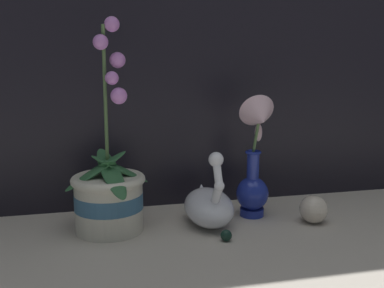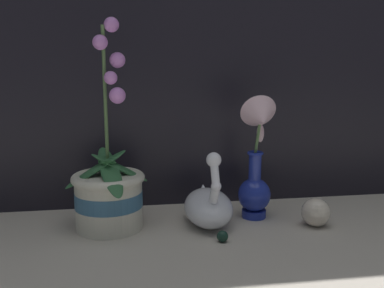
# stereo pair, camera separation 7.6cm
# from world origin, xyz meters

# --- Properties ---
(ground_plane) EXTENTS (2.80, 2.80, 0.00)m
(ground_plane) POSITION_xyz_m (0.00, 0.00, 0.00)
(ground_plane) COLOR #BCB2A3
(orchid_potted_plant) EXTENTS (0.20, 0.22, 0.48)m
(orchid_potted_plant) POSITION_xyz_m (-0.23, 0.15, 0.09)
(orchid_potted_plant) COLOR beige
(orchid_potted_plant) RESTS_ON ground_plane
(swan_figurine) EXTENTS (0.11, 0.20, 0.19)m
(swan_figurine) POSITION_xyz_m (-0.00, 0.13, 0.05)
(swan_figurine) COLOR white
(swan_figurine) RESTS_ON ground_plane
(blue_vase) EXTENTS (0.09, 0.12, 0.31)m
(blue_vase) POSITION_xyz_m (0.12, 0.15, 0.13)
(blue_vase) COLOR navy
(blue_vase) RESTS_ON ground_plane
(glass_sphere) EXTENTS (0.07, 0.07, 0.07)m
(glass_sphere) POSITION_xyz_m (0.25, 0.08, 0.03)
(glass_sphere) COLOR beige
(glass_sphere) RESTS_ON ground_plane
(glass_bauble) EXTENTS (0.03, 0.03, 0.03)m
(glass_bauble) POSITION_xyz_m (0.01, 0.02, 0.01)
(glass_bauble) COLOR #142D23
(glass_bauble) RESTS_ON ground_plane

